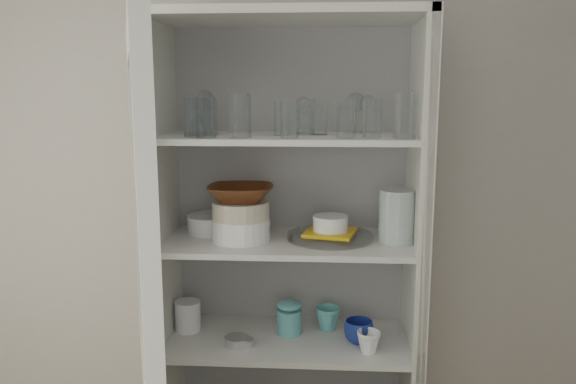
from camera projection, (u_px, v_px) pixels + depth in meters
The scene contains 33 objects.
wall_back at pixel (244, 216), 2.39m from camera, with size 3.60×0.02×2.60m, color #B4ACA4.
pantry_cabinet at pixel (289, 311), 2.28m from camera, with size 1.00×0.45×2.10m.
tumbler_0 at pixel (194, 117), 1.97m from camera, with size 0.07×0.07×0.14m, color silver.
tumbler_1 at pixel (240, 116), 1.94m from camera, with size 0.08×0.08×0.15m, color silver.
tumbler_2 at pixel (205, 117), 1.95m from camera, with size 0.07×0.07×0.14m, color silver.
tumbler_3 at pixel (289, 120), 1.92m from camera, with size 0.06×0.06×0.13m, color silver.
tumbler_4 at pixel (346, 119), 1.93m from camera, with size 0.07×0.07×0.13m, color silver.
tumbler_5 at pixel (373, 118), 1.94m from camera, with size 0.07×0.07×0.14m, color silver.
tumbler_6 at pixel (405, 116), 1.91m from camera, with size 0.08×0.08×0.15m, color silver.
tumbler_7 at pixel (202, 114), 2.07m from camera, with size 0.08×0.08×0.15m, color silver.
tumbler_8 at pixel (209, 117), 2.08m from camera, with size 0.07×0.07×0.13m, color silver.
tumbler_9 at pixel (282, 118), 2.06m from camera, with size 0.06×0.06×0.12m, color silver.
tumbler_10 at pixel (319, 117), 2.09m from camera, with size 0.07×0.07×0.13m, color silver.
tumbler_11 at pixel (306, 117), 2.08m from camera, with size 0.07×0.07×0.13m, color silver.
goblet_0 at pixel (205, 109), 2.21m from camera, with size 0.08×0.08×0.18m, color silver, non-canonical shape.
goblet_1 at pixel (303, 113), 2.15m from camera, with size 0.07×0.07×0.15m, color silver, non-canonical shape.
goblet_2 at pixel (355, 111), 2.18m from camera, with size 0.08×0.08×0.17m, color silver, non-canonical shape.
goblet_3 at pixel (368, 113), 2.16m from camera, with size 0.07×0.07×0.16m, color silver, non-canonical shape.
plate_stack_front at pixel (241, 229), 2.14m from camera, with size 0.22×0.22×0.08m, color white.
plate_stack_back at pixel (213, 223), 2.26m from camera, with size 0.20×0.20×0.07m, color white.
cream_bowl at pixel (241, 210), 2.12m from camera, with size 0.22×0.22×0.07m, color beige.
terracotta_bowl at pixel (240, 193), 2.11m from camera, with size 0.25×0.25×0.06m, color #4C240F.
glass_platter at pixel (330, 236), 2.16m from camera, with size 0.33×0.33×0.02m, color silver.
yellow_trivet at pixel (330, 232), 2.16m from camera, with size 0.18×0.18×0.01m, color #F0A513.
white_ramekin at pixel (330, 223), 2.15m from camera, with size 0.13×0.13×0.06m, color white.
grey_bowl_stack at pixel (397, 216), 2.10m from camera, with size 0.13×0.13×0.20m, color #A7B6B4.
mug_blue at pixel (359, 332), 2.17m from camera, with size 0.11×0.11×0.09m, color navy.
mug_teal at pixel (328, 318), 2.29m from camera, with size 0.10×0.10×0.09m, color teal.
mug_white at pixel (369, 342), 2.08m from camera, with size 0.09×0.09×0.08m, color white.
teal_jar at pixel (289, 319), 2.25m from camera, with size 0.10×0.10×0.12m.
measuring_cups at pixel (236, 341), 2.15m from camera, with size 0.09×0.09×0.04m, color silver.
white_canister at pixel (188, 316), 2.28m from camera, with size 0.10×0.10×0.12m, color white.
tumbler_12 at pixel (197, 117), 2.05m from camera, with size 0.07×0.07×0.14m, color silver.
Camera 1 is at (0.33, -0.82, 1.82)m, focal length 35.00 mm.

